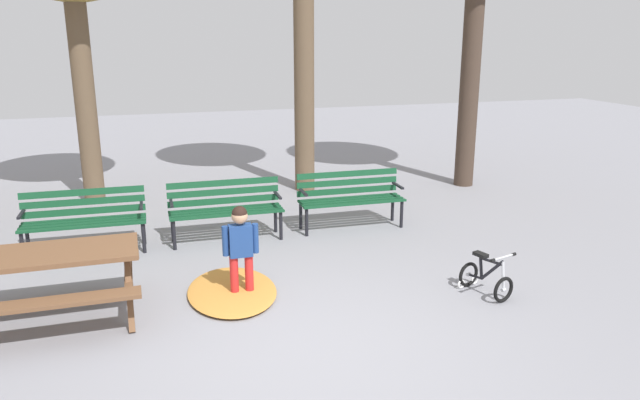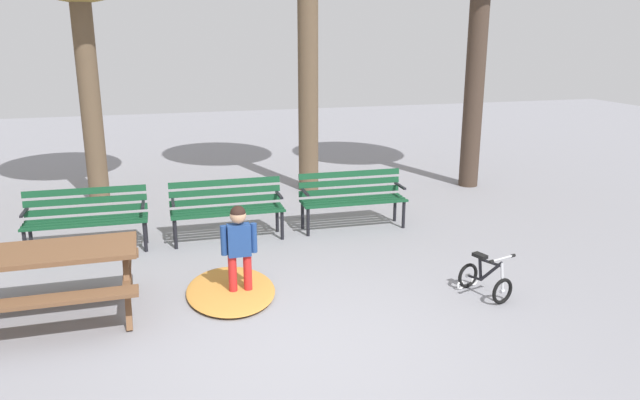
% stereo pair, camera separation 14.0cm
% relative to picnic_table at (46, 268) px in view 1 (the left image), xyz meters
% --- Properties ---
extents(ground, '(36.00, 36.00, 0.00)m').
position_rel_picnic_table_xyz_m(ground, '(2.35, -1.25, -0.59)').
color(ground, gray).
extents(picnic_table, '(1.82, 1.36, 0.79)m').
position_rel_picnic_table_xyz_m(picnic_table, '(0.00, 0.00, 0.00)').
color(picnic_table, brown).
rests_on(picnic_table, ground).
extents(park_bench_far_left, '(1.61, 0.49, 0.85)m').
position_rel_picnic_table_xyz_m(park_bench_far_left, '(0.20, 2.10, -0.08)').
color(park_bench_far_left, '#144728').
rests_on(park_bench_far_left, ground).
extents(park_bench_left, '(1.60, 0.47, 0.85)m').
position_rel_picnic_table_xyz_m(park_bench_left, '(2.10, 2.08, -0.08)').
color(park_bench_left, '#144728').
rests_on(park_bench_left, ground).
extents(park_bench_right, '(1.61, 0.49, 0.85)m').
position_rel_picnic_table_xyz_m(park_bench_right, '(4.00, 2.11, -0.08)').
color(park_bench_right, '#144728').
rests_on(park_bench_right, ground).
extents(child_standing, '(0.41, 0.18, 1.07)m').
position_rel_picnic_table_xyz_m(child_standing, '(1.99, 0.06, 0.03)').
color(child_standing, red).
rests_on(child_standing, ground).
extents(kids_bicycle, '(0.49, 0.62, 0.54)m').
position_rel_picnic_table_xyz_m(kids_bicycle, '(4.65, -0.68, -0.39)').
color(kids_bicycle, black).
rests_on(kids_bicycle, ground).
extents(leaf_pile, '(1.08, 1.49, 0.07)m').
position_rel_picnic_table_xyz_m(leaf_pile, '(1.88, 0.16, -0.56)').
color(leaf_pile, '#C68438').
rests_on(leaf_pile, ground).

